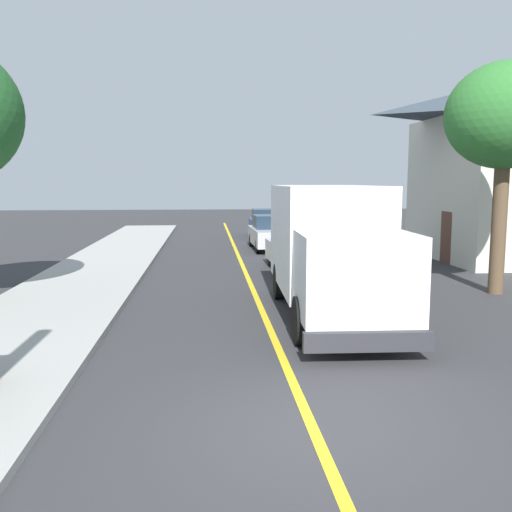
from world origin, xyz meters
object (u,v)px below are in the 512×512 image
at_px(parked_car_near, 298,250).
at_px(parked_car_mid, 271,233).
at_px(parked_car_far, 266,224).
at_px(street_tree_far_side, 505,118).
at_px(box_truck, 330,244).

xyz_separation_m(parked_car_near, parked_car_mid, (-0.23, 6.83, 0.00)).
distance_m(parked_car_far, street_tree_far_side, 18.82).
bearing_deg(parked_car_mid, box_truck, -90.32).
bearing_deg(box_truck, parked_car_mid, 89.68).
distance_m(box_truck, parked_car_near, 6.84).
relative_size(parked_car_mid, street_tree_far_side, 0.66).
relative_size(box_truck, parked_car_mid, 1.63).
xyz_separation_m(parked_car_near, parked_car_far, (0.23, 13.05, 0.00)).
bearing_deg(parked_car_far, box_truck, -91.54).
distance_m(parked_car_near, parked_car_far, 13.05).
bearing_deg(street_tree_far_side, parked_car_far, 105.76).
height_order(box_truck, parked_car_mid, box_truck).
relative_size(box_truck, street_tree_far_side, 1.08).
bearing_deg(parked_car_far, parked_car_mid, -94.18).
height_order(parked_car_mid, street_tree_far_side, street_tree_far_side).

